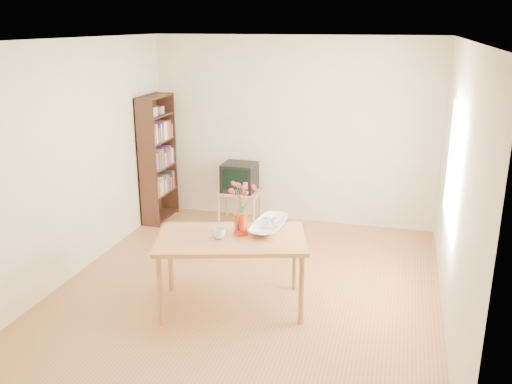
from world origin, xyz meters
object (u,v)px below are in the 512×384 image
(pitcher, at_px, (241,224))
(bowl, at_px, (269,209))
(television, at_px, (240,177))
(mug, at_px, (219,233))
(table, at_px, (232,245))

(pitcher, xyz_separation_m, bowl, (0.23, 0.22, 0.11))
(bowl, distance_m, television, 2.30)
(pitcher, height_order, television, pitcher)
(mug, height_order, television, television)
(table, xyz_separation_m, bowl, (0.30, 0.32, 0.29))
(table, height_order, television, television)
(table, height_order, pitcher, pitcher)
(pitcher, distance_m, bowl, 0.34)
(bowl, bearing_deg, television, 114.44)
(bowl, relative_size, television, 0.96)
(table, distance_m, bowl, 0.52)
(table, bearing_deg, mug, -166.14)
(table, bearing_deg, television, 88.86)
(table, relative_size, pitcher, 7.28)
(table, relative_size, mug, 12.41)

